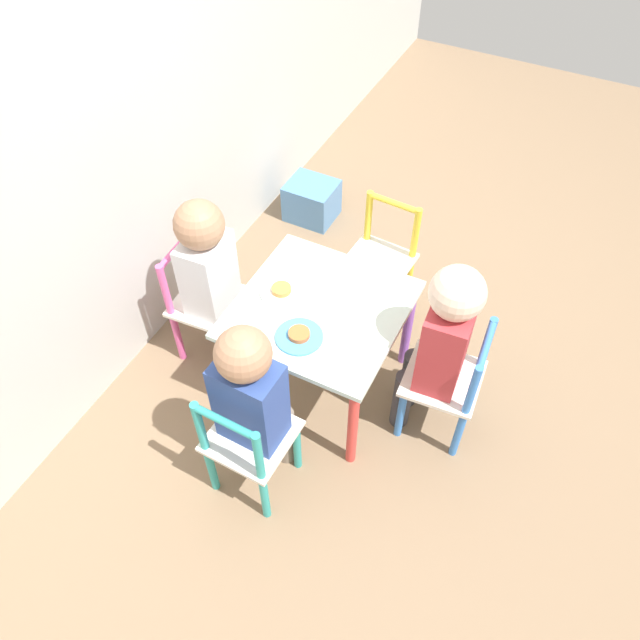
# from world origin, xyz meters

# --- Properties ---
(ground_plane) EXTENTS (6.00, 6.00, 0.00)m
(ground_plane) POSITION_xyz_m (0.00, 0.00, 0.00)
(ground_plane) COLOR #7F664C
(house_wall) EXTENTS (6.00, 0.06, 2.60)m
(house_wall) POSITION_xyz_m (0.00, 0.77, 1.30)
(house_wall) COLOR beige
(house_wall) RESTS_ON ground_plane
(kids_table) EXTENTS (0.57, 0.57, 0.45)m
(kids_table) POSITION_xyz_m (0.00, 0.00, 0.38)
(kids_table) COLOR silver
(kids_table) RESTS_ON ground_plane
(chair_teal) EXTENTS (0.27, 0.27, 0.52)m
(chair_teal) POSITION_xyz_m (-0.49, 0.01, 0.26)
(chair_teal) COLOR silver
(chair_teal) RESTS_ON ground_plane
(chair_pink) EXTENTS (0.28, 0.28, 0.52)m
(chair_pink) POSITION_xyz_m (-0.03, 0.49, 0.26)
(chair_pink) COLOR silver
(chair_pink) RESTS_ON ground_plane
(chair_blue) EXTENTS (0.28, 0.28, 0.52)m
(chair_blue) POSITION_xyz_m (0.04, -0.49, 0.26)
(chair_blue) COLOR silver
(chair_blue) RESTS_ON ground_plane
(chair_yellow) EXTENTS (0.28, 0.28, 0.52)m
(chair_yellow) POSITION_xyz_m (0.49, -0.03, 0.26)
(chair_yellow) COLOR silver
(chair_yellow) RESTS_ON ground_plane
(child_left) EXTENTS (0.22, 0.20, 0.77)m
(child_left) POSITION_xyz_m (-0.43, 0.01, 0.46)
(child_left) COLOR #7A6B5B
(child_left) RESTS_ON ground_plane
(child_back) EXTENTS (0.21, 0.23, 0.76)m
(child_back) POSITION_xyz_m (-0.03, 0.43, 0.47)
(child_back) COLOR #7A6B5B
(child_back) RESTS_ON ground_plane
(child_front) EXTENTS (0.21, 0.23, 0.79)m
(child_front) POSITION_xyz_m (0.03, -0.43, 0.48)
(child_front) COLOR #38383D
(child_front) RESTS_ON ground_plane
(plate_left) EXTENTS (0.16, 0.16, 0.03)m
(plate_left) POSITION_xyz_m (-0.15, 0.00, 0.45)
(plate_left) COLOR #4C9EE0
(plate_left) RESTS_ON kids_table
(plate_back) EXTENTS (0.15, 0.15, 0.03)m
(plate_back) POSITION_xyz_m (0.00, 0.15, 0.45)
(plate_back) COLOR white
(plate_back) RESTS_ON kids_table
(storage_bin) EXTENTS (0.20, 0.24, 0.20)m
(storage_bin) POSITION_xyz_m (0.90, 0.50, 0.10)
(storage_bin) COLOR #4C7FB7
(storage_bin) RESTS_ON ground_plane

